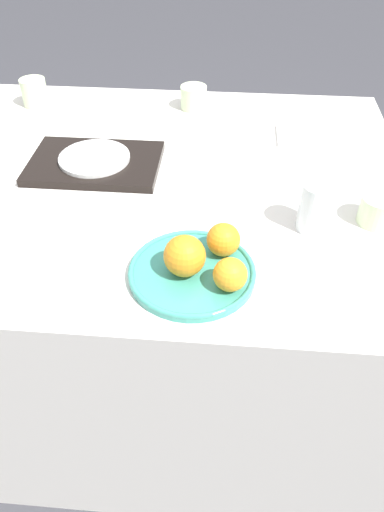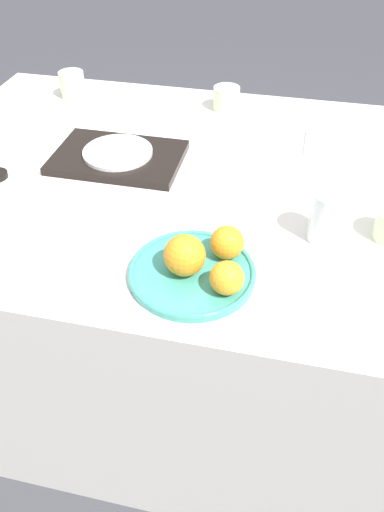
{
  "view_description": "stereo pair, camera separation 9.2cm",
  "coord_description": "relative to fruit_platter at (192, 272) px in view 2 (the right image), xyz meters",
  "views": [
    {
      "loc": [
        0.21,
        -1.04,
        1.4
      ],
      "look_at": [
        0.15,
        -0.35,
        0.79
      ],
      "focal_mm": 35.0,
      "sensor_mm": 36.0,
      "label": 1
    },
    {
      "loc": [
        0.31,
        -1.03,
        1.4
      ],
      "look_at": [
        0.15,
        -0.35,
        0.79
      ],
      "focal_mm": 35.0,
      "sensor_mm": 36.0,
      "label": 2
    }
  ],
  "objects": [
    {
      "name": "ground_plane",
      "position": [
        -0.15,
        0.35,
        -0.75
      ],
      "size": [
        12.0,
        12.0,
        0.0
      ],
      "primitive_type": "plane",
      "color": "#38383D"
    },
    {
      "name": "table",
      "position": [
        -0.15,
        0.35,
        -0.38
      ],
      "size": [
        1.31,
        1.02,
        0.74
      ],
      "color": "silver",
      "rests_on": "ground_plane"
    },
    {
      "name": "fruit_platter",
      "position": [
        0.0,
        0.0,
        0.0
      ],
      "size": [
        0.24,
        0.24,
        0.02
      ],
      "color": "teal",
      "rests_on": "table"
    },
    {
      "name": "orange_0",
      "position": [
        -0.01,
        -0.0,
        0.04
      ],
      "size": [
        0.08,
        0.08,
        0.08
      ],
      "color": "orange",
      "rests_on": "fruit_platter"
    },
    {
      "name": "orange_1",
      "position": [
        0.07,
        -0.04,
        0.03
      ],
      "size": [
        0.06,
        0.06,
        0.06
      ],
      "color": "orange",
      "rests_on": "fruit_platter"
    },
    {
      "name": "orange_2",
      "position": [
        0.06,
        0.06,
        0.04
      ],
      "size": [
        0.07,
        0.07,
        0.07
      ],
      "color": "orange",
      "rests_on": "fruit_platter"
    },
    {
      "name": "water_glass",
      "position": [
        0.24,
        0.17,
        0.05
      ],
      "size": [
        0.07,
        0.07,
        0.11
      ],
      "color": "silver",
      "rests_on": "table"
    },
    {
      "name": "serving_tray",
      "position": [
        -0.28,
        0.38,
        0.0
      ],
      "size": [
        0.32,
        0.22,
        0.02
      ],
      "color": "black",
      "rests_on": "table"
    },
    {
      "name": "side_plate",
      "position": [
        -0.28,
        0.38,
        0.02
      ],
      "size": [
        0.18,
        0.18,
        0.01
      ],
      "color": "silver",
      "rests_on": "serving_tray"
    },
    {
      "name": "cup_1",
      "position": [
        -0.54,
        0.72,
        0.03
      ],
      "size": [
        0.08,
        0.08,
        0.08
      ],
      "color": "beige",
      "rests_on": "table"
    },
    {
      "name": "cup_2",
      "position": [
        -0.06,
        0.73,
        0.02
      ],
      "size": [
        0.08,
        0.08,
        0.07
      ],
      "color": "beige",
      "rests_on": "table"
    },
    {
      "name": "napkin",
      "position": [
        0.25,
        0.57,
        -0.01
      ],
      "size": [
        0.13,
        0.12,
        0.01
      ],
      "color": "white",
      "rests_on": "table"
    }
  ]
}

